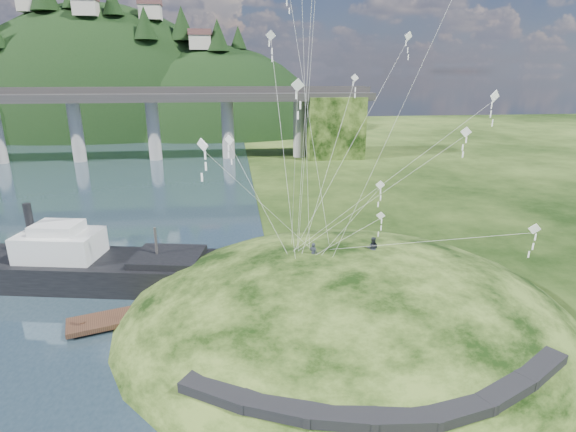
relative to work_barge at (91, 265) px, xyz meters
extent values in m
plane|color=black|center=(13.07, -10.16, -1.85)|extent=(320.00, 320.00, 0.00)
ellipsoid|color=black|center=(21.07, -8.16, -3.35)|extent=(36.00, 32.00, 13.00)
cube|color=black|center=(11.57, -18.16, 0.18)|extent=(4.32, 3.62, 0.71)
cube|color=black|center=(14.57, -19.81, 0.24)|extent=(4.10, 2.97, 0.61)
cube|color=black|center=(17.57, -20.81, 0.24)|extent=(3.85, 2.37, 0.62)
cube|color=black|center=(20.57, -21.26, 0.19)|extent=(3.62, 1.83, 0.66)
cube|color=black|center=(23.57, -21.06, 0.20)|extent=(3.82, 2.27, 0.68)
cube|color=black|center=(26.57, -20.11, 0.30)|extent=(4.11, 2.97, 0.71)
cube|color=black|center=(29.57, -18.56, 0.32)|extent=(4.26, 3.43, 0.66)
cylinder|color=gray|center=(-18.93, 59.84, 4.65)|extent=(2.60, 2.60, 13.00)
cylinder|color=gray|center=(-3.43, 59.84, 4.65)|extent=(2.60, 2.60, 13.00)
cylinder|color=gray|center=(12.07, 59.84, 4.65)|extent=(2.60, 2.60, 13.00)
cylinder|color=gray|center=(27.57, 59.84, 4.65)|extent=(2.60, 2.60, 13.00)
cube|color=black|center=(35.07, 59.84, 4.65)|extent=(12.00, 11.00, 13.00)
ellipsoid|color=black|center=(-26.93, 115.84, -7.85)|extent=(96.00, 68.00, 88.00)
ellipsoid|color=black|center=(8.07, 107.84, -11.85)|extent=(76.00, 56.00, 72.00)
cone|color=black|center=(-18.34, 101.88, 34.83)|extent=(5.83, 5.83, 7.67)
cone|color=black|center=(-9.38, 96.93, 28.74)|extent=(6.47, 6.47, 8.51)
cone|color=black|center=(-0.15, 103.83, 29.39)|extent=(7.13, 7.13, 9.38)
cone|color=black|center=(9.95, 98.87, 26.02)|extent=(6.56, 6.56, 8.63)
cone|color=black|center=(15.84, 104.47, 25.84)|extent=(4.88, 4.88, 6.42)
cube|color=beige|center=(-41.93, 107.84, 34.15)|extent=(6.00, 5.00, 4.00)
cube|color=beige|center=(-24.93, 99.84, 32.44)|extent=(6.00, 5.00, 4.00)
cube|color=beige|center=(-8.93, 105.84, 32.34)|extent=(6.00, 5.00, 4.00)
cube|color=brown|center=(-8.93, 105.84, 35.04)|extent=(6.40, 5.40, 1.60)
cube|color=beige|center=(5.07, 99.84, 24.04)|extent=(6.00, 5.00, 4.00)
cube|color=brown|center=(5.07, 99.84, 26.74)|extent=(6.40, 5.40, 1.60)
cube|color=black|center=(0.37, -0.07, -0.60)|extent=(21.75, 9.61, 2.49)
cube|color=silver|center=(-2.45, 0.47, 1.60)|extent=(7.37, 5.40, 2.68)
cube|color=silver|center=(-2.45, 0.47, 3.22)|extent=(4.30, 3.54, 1.15)
cube|color=black|center=(6.94, -1.34, 0.93)|extent=(6.54, 5.78, 0.57)
cylinder|color=black|center=(-4.80, 0.92, 4.37)|extent=(0.67, 0.67, 2.30)
cylinder|color=#2D2B2B|center=(6.00, -1.16, 2.17)|extent=(0.23, 0.23, 2.87)
cube|color=#331E15|center=(7.84, -6.06, -1.35)|extent=(15.49, 6.86, 0.39)
cylinder|color=#331E15|center=(1.51, -8.01, -1.62)|extent=(0.33, 0.33, 1.10)
cylinder|color=#331E15|center=(4.67, -7.04, -1.62)|extent=(0.33, 0.33, 1.10)
cylinder|color=#331E15|center=(7.84, -6.06, -1.62)|extent=(0.33, 0.33, 1.10)
cylinder|color=#331E15|center=(11.00, -5.09, -1.62)|extent=(0.33, 0.33, 1.10)
cylinder|color=#331E15|center=(14.17, -4.12, -1.62)|extent=(0.33, 0.33, 1.10)
imported|color=#242830|center=(18.62, -7.17, 3.93)|extent=(0.74, 0.67, 1.70)
imported|color=#242830|center=(23.39, -6.77, 4.04)|extent=(1.15, 1.05, 1.92)
cube|color=white|center=(12.61, -1.78, 11.01)|extent=(0.74, 0.51, 0.84)
cube|color=white|center=(12.61, -1.78, 10.40)|extent=(0.11, 0.06, 0.49)
cube|color=white|center=(12.61, -1.78, 9.80)|extent=(0.11, 0.06, 0.49)
cube|color=white|center=(12.61, -1.78, 9.19)|extent=(0.11, 0.06, 0.49)
cube|color=white|center=(26.45, -3.03, 18.81)|extent=(0.69, 0.29, 0.70)
cube|color=white|center=(26.45, -3.03, 18.30)|extent=(0.09, 0.07, 0.42)
cube|color=white|center=(26.45, -3.03, 17.79)|extent=(0.09, 0.07, 0.42)
cube|color=white|center=(26.45, -3.03, 17.28)|extent=(0.09, 0.07, 0.42)
cube|color=white|center=(16.34, 1.61, 19.09)|extent=(0.86, 0.33, 0.83)
cube|color=white|center=(16.34, 1.61, 18.48)|extent=(0.11, 0.04, 0.50)
cube|color=white|center=(16.34, 1.61, 17.86)|extent=(0.11, 0.04, 0.50)
cube|color=white|center=(16.34, 1.61, 17.25)|extent=(0.11, 0.04, 0.50)
cube|color=white|center=(17.08, -4.54, 20.74)|extent=(0.08, 0.06, 0.39)
cube|color=white|center=(17.08, -4.54, 20.26)|extent=(0.08, 0.06, 0.39)
cube|color=white|center=(24.16, -5.98, 5.49)|extent=(0.69, 0.24, 0.68)
cube|color=white|center=(24.16, -5.98, 4.99)|extent=(0.09, 0.02, 0.41)
cube|color=white|center=(24.16, -5.98, 4.49)|extent=(0.09, 0.02, 0.41)
cube|color=white|center=(24.16, -5.98, 3.99)|extent=(0.09, 0.02, 0.41)
cube|color=white|center=(26.21, 0.51, 6.31)|extent=(0.86, 0.21, 0.86)
cube|color=white|center=(26.21, 0.51, 5.69)|extent=(0.11, 0.02, 0.50)
cube|color=white|center=(26.21, 0.51, 5.08)|extent=(0.11, 0.02, 0.50)
cube|color=white|center=(26.21, 0.51, 4.47)|extent=(0.11, 0.02, 0.50)
cube|color=white|center=(23.50, 1.03, 15.72)|extent=(0.61, 0.39, 0.67)
cube|color=white|center=(23.50, 1.03, 15.23)|extent=(0.09, 0.04, 0.40)
cube|color=white|center=(23.50, 1.03, 14.74)|extent=(0.09, 0.04, 0.40)
cube|color=white|center=(23.50, 1.03, 14.25)|extent=(0.09, 0.04, 0.40)
cube|color=white|center=(30.83, -5.21, 11.79)|extent=(0.81, 0.32, 0.84)
cube|color=white|center=(30.83, -5.21, 11.19)|extent=(0.11, 0.04, 0.49)
cube|color=white|center=(30.83, -5.21, 10.60)|extent=(0.11, 0.04, 0.49)
cube|color=white|center=(30.83, -5.21, 10.00)|extent=(0.11, 0.04, 0.49)
cube|color=white|center=(28.53, -12.26, 14.84)|extent=(0.72, 0.29, 0.75)
cube|color=white|center=(28.53, -12.26, 14.30)|extent=(0.09, 0.06, 0.43)
cube|color=white|center=(28.53, -12.26, 13.77)|extent=(0.09, 0.06, 0.43)
cube|color=white|center=(28.53, -12.26, 13.24)|extent=(0.09, 0.06, 0.43)
cube|color=white|center=(16.04, -16.07, 15.62)|extent=(0.67, 0.22, 0.65)
cube|color=white|center=(16.04, -16.07, 15.15)|extent=(0.09, 0.05, 0.39)
cube|color=white|center=(16.04, -16.07, 14.68)|extent=(0.09, 0.05, 0.39)
cube|color=white|center=(16.04, -16.07, 14.20)|extent=(0.09, 0.05, 0.39)
cube|color=white|center=(11.32, -15.12, 12.69)|extent=(0.60, 0.55, 0.75)
cube|color=white|center=(11.32, -15.12, 12.14)|extent=(0.10, 0.06, 0.45)
cube|color=white|center=(11.32, -15.12, 11.59)|extent=(0.10, 0.06, 0.45)
cube|color=white|center=(11.32, -15.12, 11.04)|extent=(0.10, 0.06, 0.45)
cube|color=white|center=(30.18, -15.52, 7.48)|extent=(0.73, 0.22, 0.73)
cube|color=white|center=(30.18, -15.52, 6.95)|extent=(0.10, 0.02, 0.43)
cube|color=white|center=(30.18, -15.52, 6.43)|extent=(0.10, 0.02, 0.43)
cube|color=white|center=(30.18, -15.52, 5.90)|extent=(0.10, 0.02, 0.43)
camera|label=1|loc=(12.80, -38.25, 16.24)|focal=28.00mm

